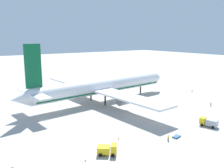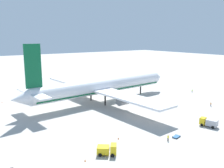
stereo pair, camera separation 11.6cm
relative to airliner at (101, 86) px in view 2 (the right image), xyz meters
The scene contains 12 objects.
ground_plane 7.12m from the airliner, ahead, with size 600.00×600.00×0.00m, color #ADA8A0.
airliner is the anchor object (origin of this frame).
service_truck_0 46.92m from the airliner, 74.94° to the right, with size 3.72×5.77×2.58m.
service_truck_4 49.28m from the airliner, 120.92° to the right, with size 5.21×4.88×2.68m.
baggage_cart_1 45.44m from the airliner, 94.03° to the right, with size 3.15×2.00×0.40m.
ground_worker_0 50.04m from the airliner, 13.26° to the right, with size 0.56×0.56×1.73m.
ground_worker_1 45.98m from the airliner, 98.69° to the right, with size 0.48×0.48×1.71m.
ground_worker_2 46.57m from the airliner, 43.69° to the right, with size 0.53×0.53×1.75m.
traffic_cone_0 40.88m from the airliner, 115.82° to the right, with size 0.36×0.36×0.55m, color orange.
traffic_cone_1 48.28m from the airliner, 57.10° to the left, with size 0.36×0.36×0.55m, color orange.
traffic_cone_3 52.65m from the airliner, 126.77° to the right, with size 0.36×0.36×0.55m, color orange.
traffic_cone_4 43.91m from the airliner, 146.67° to the left, with size 0.36×0.36×0.55m, color orange.
Camera 2 is at (-57.29, -87.89, 28.47)m, focal length 39.02 mm.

